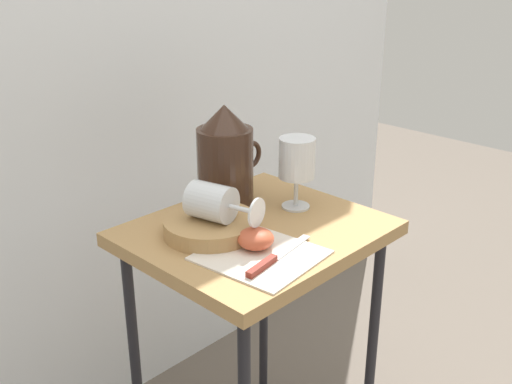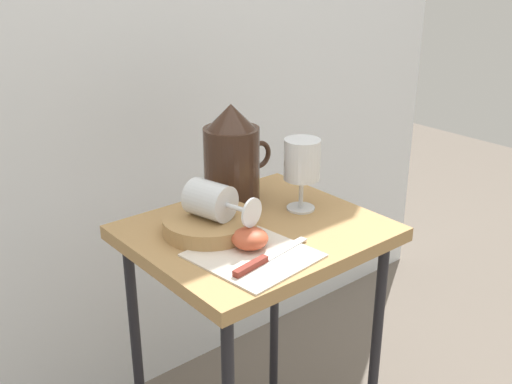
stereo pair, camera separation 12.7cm
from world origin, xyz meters
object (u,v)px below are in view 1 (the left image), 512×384
table (256,260)px  basket_tray (211,226)px  pitcher (226,164)px  wine_glass_tipped_near (213,202)px  apple_half_left (256,239)px  wine_glass_upright (297,162)px  knife (271,260)px

table → basket_tray: (-0.09, 0.04, 0.10)m
pitcher → table: bearing=-108.0°
wine_glass_tipped_near → apple_half_left: size_ratio=2.28×
table → wine_glass_tipped_near: size_ratio=4.18×
table → wine_glass_upright: size_ratio=4.20×
table → wine_glass_tipped_near: wine_glass_tipped_near is taller
pitcher → apple_half_left: pitcher is taller
basket_tray → pitcher: size_ratio=0.85×
table → basket_tray: size_ratio=3.51×
wine_glass_upright → basket_tray: bearing=171.1°
pitcher → wine_glass_upright: 0.16m
wine_glass_upright → wine_glass_tipped_near: bearing=173.2°
table → apple_half_left: apple_half_left is taller
pitcher → apple_half_left: bearing=-119.6°
wine_glass_upright → knife: (-0.24, -0.14, -0.10)m
pitcher → wine_glass_upright: (0.09, -0.13, 0.02)m
pitcher → apple_half_left: size_ratio=3.21×
table → apple_half_left: size_ratio=9.52×
table → apple_half_left: (-0.08, -0.07, 0.10)m
wine_glass_upright → apple_half_left: bearing=-159.5°
knife → table: bearing=53.6°
basket_tray → wine_glass_tipped_near: wine_glass_tipped_near is taller
wine_glass_tipped_near → apple_half_left: 0.12m
basket_tray → wine_glass_upright: 0.25m
table → wine_glass_upright: bearing=3.3°
basket_tray → knife: (-0.01, -0.18, -0.01)m
basket_tray → wine_glass_tipped_near: size_ratio=1.19×
knife → pitcher: bearing=62.2°
basket_tray → knife: 0.18m
basket_tray → apple_half_left: 0.12m
wine_glass_tipped_near → apple_half_left: (0.01, -0.11, -0.05)m
table → apple_half_left: 0.15m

